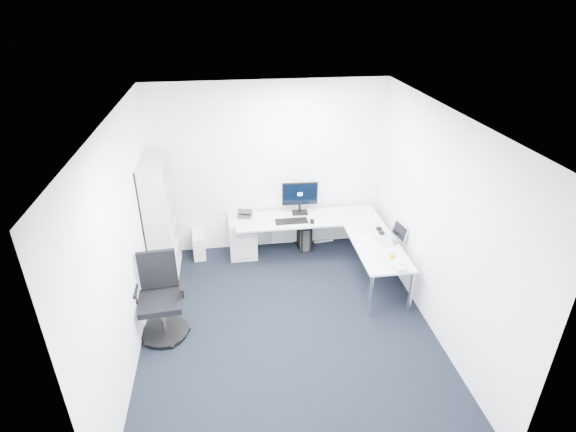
{
  "coord_description": "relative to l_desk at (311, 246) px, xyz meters",
  "views": [
    {
      "loc": [
        -0.61,
        -4.39,
        3.87
      ],
      "look_at": [
        0.15,
        1.05,
        1.05
      ],
      "focal_mm": 28.0,
      "sensor_mm": 36.0,
      "label": 1
    }
  ],
  "objects": [
    {
      "name": "headphones",
      "position": [
        0.98,
        -0.29,
        0.36
      ],
      "size": [
        0.14,
        0.21,
        0.06
      ],
      "primitive_type": null,
      "rotation": [
        0.0,
        0.0,
        -0.04
      ],
      "color": "black",
      "rests_on": "l_desk"
    },
    {
      "name": "wall_back",
      "position": [
        -0.55,
        0.7,
        1.02
      ],
      "size": [
        3.6,
        0.02,
        2.7
      ],
      "primitive_type": "cube",
      "color": "white",
      "rests_on": "ground"
    },
    {
      "name": "white_keyboard",
      "position": [
        0.69,
        -0.58,
        0.34
      ],
      "size": [
        0.13,
        0.42,
        0.01
      ],
      "primitive_type": "cube",
      "rotation": [
        0.0,
        0.0,
        -0.02
      ],
      "color": "silver",
      "rests_on": "l_desk"
    },
    {
      "name": "tissue_box",
      "position": [
        0.88,
        -1.27,
        0.37
      ],
      "size": [
        0.17,
        0.25,
        0.08
      ],
      "primitive_type": "cube",
      "rotation": [
        0.0,
        0.0,
        0.2
      ],
      "color": "silver",
      "rests_on": "l_desk"
    },
    {
      "name": "desk_phone",
      "position": [
        -0.96,
        0.49,
        0.4
      ],
      "size": [
        0.24,
        0.24,
        0.14
      ],
      "primitive_type": null,
      "rotation": [
        0.0,
        0.0,
        -0.22
      ],
      "color": "#2B2A2D",
      "rests_on": "l_desk"
    },
    {
      "name": "wall_left",
      "position": [
        -2.35,
        -1.4,
        1.02
      ],
      "size": [
        0.02,
        4.2,
        2.7
      ],
      "primitive_type": "cube",
      "color": "white",
      "rests_on": "ground"
    },
    {
      "name": "mouse",
      "position": [
        0.04,
        0.14,
        0.35
      ],
      "size": [
        0.08,
        0.11,
        0.03
      ],
      "primitive_type": "cube",
      "rotation": [
        0.0,
        0.0,
        -0.15
      ],
      "color": "black",
      "rests_on": "l_desk"
    },
    {
      "name": "wall_right",
      "position": [
        1.25,
        -1.4,
        1.02
      ],
      "size": [
        0.02,
        4.2,
        2.7
      ],
      "primitive_type": "cube",
      "color": "white",
      "rests_on": "ground"
    },
    {
      "name": "black_keyboard",
      "position": [
        -0.27,
        0.2,
        0.34
      ],
      "size": [
        0.49,
        0.18,
        0.02
      ],
      "primitive_type": "cube",
      "rotation": [
        0.0,
        0.0,
        0.0
      ],
      "color": "black",
      "rests_on": "l_desk"
    },
    {
      "name": "bookshelf",
      "position": [
        -2.17,
        0.05,
        0.57
      ],
      "size": [
        0.35,
        0.9,
        1.8
      ],
      "primitive_type": null,
      "color": "#B8BABA",
      "rests_on": "ground"
    },
    {
      "name": "ceiling",
      "position": [
        -0.55,
        -1.4,
        2.37
      ],
      "size": [
        4.2,
        4.2,
        0.0
      ],
      "primitive_type": "plane",
      "color": "white"
    },
    {
      "name": "task_chair",
      "position": [
        -2.08,
        -1.32,
        0.21
      ],
      "size": [
        0.65,
        0.65,
        1.07
      ],
      "primitive_type": null,
      "rotation": [
        0.0,
        0.0,
        0.08
      ],
      "color": "black",
      "rests_on": "ground"
    },
    {
      "name": "l_desk",
      "position": [
        0.0,
        0.0,
        0.0
      ],
      "size": [
        2.26,
        1.26,
        0.66
      ],
      "primitive_type": null,
      "color": "silver",
      "rests_on": "ground"
    },
    {
      "name": "drawer_pedestal",
      "position": [
        -1.01,
        0.46,
        -0.01
      ],
      "size": [
        0.42,
        0.53,
        0.65
      ],
      "primitive_type": "cube",
      "color": "silver",
      "rests_on": "ground"
    },
    {
      "name": "ground",
      "position": [
        -0.55,
        -1.4,
        -0.33
      ],
      "size": [
        4.2,
        4.2,
        0.0
      ],
      "primitive_type": "plane",
      "color": "black"
    },
    {
      "name": "black_pc_tower",
      "position": [
        -0.03,
        0.56,
        -0.12
      ],
      "size": [
        0.25,
        0.46,
        0.43
      ],
      "primitive_type": "cube",
      "rotation": [
        0.0,
        0.0,
        0.13
      ],
      "color": "black",
      "rests_on": "ground"
    },
    {
      "name": "monitor",
      "position": [
        -0.1,
        0.48,
        0.6
      ],
      "size": [
        0.56,
        0.2,
        0.54
      ],
      "primitive_type": null,
      "rotation": [
        0.0,
        0.0,
        -0.04
      ],
      "color": "black",
      "rests_on": "l_desk"
    },
    {
      "name": "beige_pc_tower",
      "position": [
        -1.71,
        0.51,
        -0.13
      ],
      "size": [
        0.21,
        0.42,
        0.39
      ],
      "primitive_type": "cube",
      "rotation": [
        0.0,
        0.0,
        0.05
      ],
      "color": "beige",
      "rests_on": "ground"
    },
    {
      "name": "wall_front",
      "position": [
        -0.55,
        -3.5,
        1.02
      ],
      "size": [
        3.6,
        0.02,
        2.7
      ],
      "primitive_type": "cube",
      "color": "white",
      "rests_on": "ground"
    },
    {
      "name": "laptop",
      "position": [
        0.98,
        -0.55,
        0.45
      ],
      "size": [
        0.39,
        0.38,
        0.24
      ],
      "primitive_type": null,
      "rotation": [
        0.0,
        0.0,
        0.17
      ],
      "color": "silver",
      "rests_on": "l_desk"
    },
    {
      "name": "power_strip",
      "position": [
        0.35,
        0.66,
        -0.31
      ],
      "size": [
        0.34,
        0.1,
        0.04
      ],
      "primitive_type": "cube",
      "rotation": [
        0.0,
        0.0,
        0.11
      ],
      "color": "silver",
      "rests_on": "ground"
    },
    {
      "name": "orange_fruit",
      "position": [
        0.9,
        -1.01,
        0.37
      ],
      "size": [
        0.08,
        0.08,
        0.08
      ],
      "primitive_type": "sphere",
      "color": "orange",
      "rests_on": "l_desk"
    }
  ]
}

